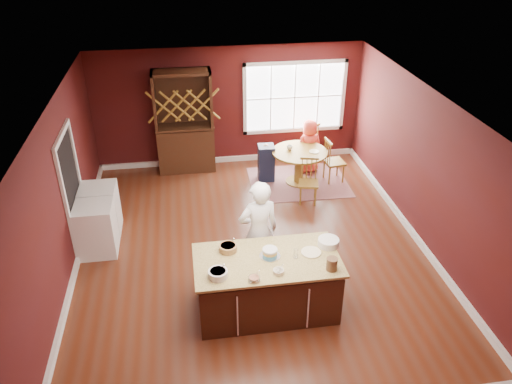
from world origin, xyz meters
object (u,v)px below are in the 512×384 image
washer (96,229)px  dryer (101,209)px  chair_south (309,181)px  hutch (184,122)px  high_chair (266,162)px  baker (259,232)px  toddler (262,144)px  chair_north (306,144)px  layer_cake (270,253)px  seated_woman (309,146)px  chair_east (334,160)px  kitchen_island (267,286)px  dining_table (299,160)px

washer → dryer: (0.00, 0.64, 0.00)m
chair_south → hutch: size_ratio=0.41×
chair_south → high_chair: (-0.68, 1.07, -0.04)m
baker → toddler: size_ratio=6.76×
baker → toddler: baker is taller
chair_north → toddler: (-1.12, -0.50, 0.29)m
layer_cake → seated_woman: seated_woman is taller
chair_east → high_chair: chair_east is taller
kitchen_island → baker: size_ratio=1.18×
toddler → dryer: bearing=-153.3°
chair_east → washer: bearing=105.3°
chair_south → seated_woman: bearing=89.2°
chair_north → baker: bearing=29.0°
washer → chair_north: bearing=32.5°
seated_woman → washer: seated_woman is taller
washer → dryer: 0.64m
baker → dryer: baker is taller
toddler → hutch: hutch is taller
chair_north → seated_woman: 0.36m
high_chair → washer: washer is taller
dining_table → washer: 4.44m
layer_cake → washer: bearing=146.3°
toddler → washer: 3.98m
high_chair → washer: (-3.32, -2.17, 0.04)m
baker → dryer: bearing=-42.5°
baker → layer_cake: size_ratio=5.83×
kitchen_island → dining_table: 4.02m
baker → seated_woman: size_ratio=1.43×
high_chair → chair_north: bearing=32.7°
kitchen_island → washer: bearing=144.8°
baker → dining_table: bearing=-123.2°
kitchen_island → layer_cake: bearing=51.5°
kitchen_island → baker: (-0.00, 0.75, 0.44)m
dryer → washer: bearing=-90.0°
seated_woman → dryer: size_ratio=1.33×
layer_cake → toddler: 4.11m
baker → layer_cake: bearing=85.3°
layer_cake → high_chair: size_ratio=0.36×
chair_east → kitchen_island: bearing=144.0°
seated_woman → hutch: bearing=-22.2°
baker → kitchen_island: bearing=81.1°
kitchen_island → high_chair: (0.68, 4.03, -0.02)m
seated_woman → layer_cake: bearing=57.1°
chair_north → toddler: chair_north is taller
layer_cake → baker: bearing=94.3°
kitchen_island → washer: (-2.64, 1.86, 0.02)m
layer_cake → dryer: bearing=137.8°
kitchen_island → toddler: toddler is taller
seated_woman → kitchen_island: bearing=56.8°
chair_south → dryer: size_ratio=1.01×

